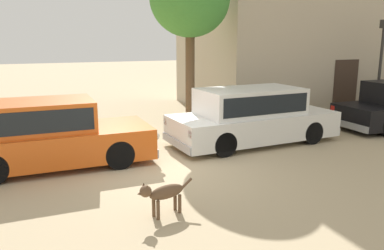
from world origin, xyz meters
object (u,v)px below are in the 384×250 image
parked_sedan_second (252,115)px  acacia_tree_left (190,0)px  street_lamp (381,56)px  stray_dog_spotted (162,193)px  parked_sedan_nearest (51,134)px

parked_sedan_second → acacia_tree_left: acacia_tree_left is taller
street_lamp → stray_dog_spotted: bearing=-154.3°
parked_sedan_second → stray_dog_spotted: (-3.72, -3.49, -0.40)m
parked_sedan_second → acacia_tree_left: 3.97m
street_lamp → acacia_tree_left: 7.00m
street_lamp → parked_sedan_second: bearing=-169.6°
stray_dog_spotted → acacia_tree_left: size_ratio=0.20×
street_lamp → acacia_tree_left: bearing=170.9°
parked_sedan_nearest → parked_sedan_second: parked_sedan_second is taller
parked_sedan_nearest → stray_dog_spotted: parked_sedan_nearest is taller
stray_dog_spotted → acacia_tree_left: 7.19m
parked_sedan_nearest → acacia_tree_left: size_ratio=0.86×
parked_sedan_nearest → acacia_tree_left: 5.77m
stray_dog_spotted → street_lamp: 10.60m
parked_sedan_nearest → street_lamp: bearing=4.9°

